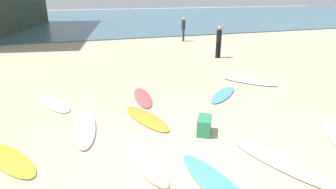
% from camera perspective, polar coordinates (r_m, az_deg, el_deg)
% --- Properties ---
extents(ground_plane, '(120.00, 120.00, 0.00)m').
position_cam_1_polar(ground_plane, '(5.96, 4.34, -14.11)').
color(ground_plane, tan).
extents(ocean_water, '(120.00, 40.00, 0.08)m').
position_cam_1_polar(ocean_water, '(41.36, -16.12, 15.06)').
color(ocean_water, '#426675').
rests_on(ocean_water, ground_plane).
extents(surfboard_0, '(0.86, 2.15, 0.08)m').
position_cam_1_polar(surfboard_0, '(6.02, -4.97, -13.27)').
color(surfboard_0, '#F7E4C0').
rests_on(surfboard_0, ground_plane).
extents(surfboard_1, '(0.68, 2.30, 0.09)m').
position_cam_1_polar(surfboard_1, '(7.55, -16.92, -6.68)').
color(surfboard_1, silver).
rests_on(surfboard_1, ground_plane).
extents(surfboard_2, '(1.78, 1.69, 0.06)m').
position_cam_1_polar(surfboard_2, '(9.75, 11.36, 0.00)').
color(surfboard_2, '#4A97E5').
rests_on(surfboard_2, ground_plane).
extents(surfboard_4, '(1.19, 2.11, 0.07)m').
position_cam_1_polar(surfboard_4, '(7.80, -4.50, -4.97)').
color(surfboard_4, orange).
rests_on(surfboard_4, ground_plane).
extents(surfboard_5, '(0.67, 1.97, 0.07)m').
position_cam_1_polar(surfboard_5, '(9.34, -5.28, -0.59)').
color(surfboard_5, '#DB4C4E').
rests_on(surfboard_5, ground_plane).
extents(surfboard_6, '(1.86, 2.03, 0.09)m').
position_cam_1_polar(surfboard_6, '(11.44, 16.63, 2.66)').
color(surfboard_6, white).
rests_on(surfboard_6, ground_plane).
extents(surfboard_7, '(1.57, 2.00, 0.07)m').
position_cam_1_polar(surfboard_7, '(6.90, -30.19, -11.60)').
color(surfboard_7, yellow).
rests_on(surfboard_7, ground_plane).
extents(surfboard_8, '(1.34, 2.39, 0.08)m').
position_cam_1_polar(surfboard_8, '(6.34, 22.65, -13.08)').
color(surfboard_8, '#E9EBCF').
rests_on(surfboard_8, ground_plane).
extents(surfboard_9, '(1.36, 1.99, 0.06)m').
position_cam_1_polar(surfboard_9, '(9.52, -22.64, -1.76)').
color(surfboard_9, silver).
rests_on(surfboard_9, ground_plane).
extents(beachgoer_near, '(0.35, 0.35, 1.73)m').
position_cam_1_polar(beachgoer_near, '(20.60, 3.25, 13.70)').
color(beachgoer_near, '#1E3342').
rests_on(beachgoer_near, ground_plane).
extents(beachgoer_mid, '(0.35, 0.35, 1.72)m').
position_cam_1_polar(beachgoer_mid, '(15.34, 10.55, 11.07)').
color(beachgoer_mid, black).
rests_on(beachgoer_mid, ground_plane).
extents(beach_cooler, '(0.57, 0.65, 0.43)m').
position_cam_1_polar(beach_cooler, '(7.03, 7.58, -6.44)').
color(beach_cooler, '#287F51').
rests_on(beach_cooler, ground_plane).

